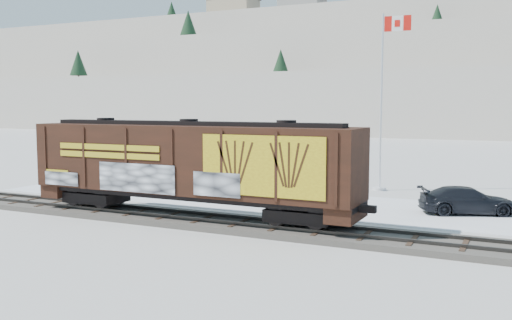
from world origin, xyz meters
The scene contains 9 objects.
ground centered at (0.00, 0.00, 0.00)m, with size 500.00×500.00×0.00m, color white.
rail_track centered at (0.00, 0.00, 0.15)m, with size 50.00×3.40×0.43m.
parking_strip centered at (0.00, 7.50, 0.01)m, with size 40.00×8.00×0.03m, color white.
hillside centered at (-0.05, 139.79, 14.37)m, with size 360.00×110.00×93.00m.
hopper_railcar centered at (-2.90, -0.01, 2.97)m, with size 17.20×3.06×4.58m.
flagpole centered at (3.18, 14.62, 4.39)m, with size 2.30×0.90×11.83m.
car_silver centered at (-3.90, 6.97, 0.86)m, with size 1.96×4.86×1.66m, color silver.
car_white centered at (-4.79, 7.15, 0.79)m, with size 1.60×4.59×1.51m, color silver.
car_dark centered at (9.29, 8.15, 0.75)m, with size 2.02×4.98×1.45m, color black.
Camera 1 is at (12.11, -23.71, 5.82)m, focal length 40.00 mm.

